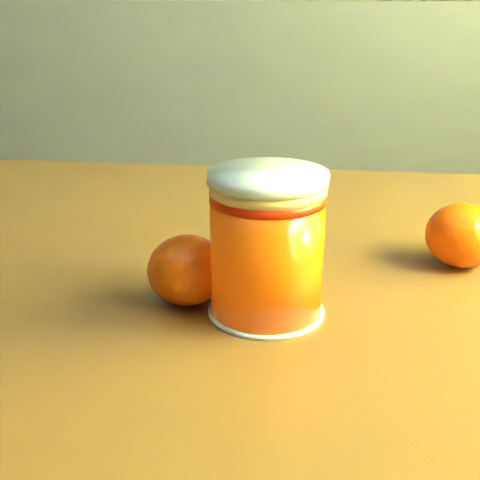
# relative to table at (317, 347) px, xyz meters

# --- Properties ---
(kitchen_counter) EXTENTS (3.15, 0.60, 0.90)m
(kitchen_counter) POSITION_rel_table_xyz_m (-0.86, 1.24, -0.16)
(kitchen_counter) COLOR #55545A
(kitchen_counter) RESTS_ON ground
(table) EXTENTS (0.94, 0.66, 0.70)m
(table) POSITION_rel_table_xyz_m (0.00, 0.00, 0.00)
(table) COLOR brown
(table) RESTS_ON ground
(juice_glass) EXTENTS (0.09, 0.09, 0.11)m
(juice_glass) POSITION_rel_table_xyz_m (-0.04, -0.11, 0.14)
(juice_glass) COLOR #DF4404
(juice_glass) RESTS_ON table
(orange_front) EXTENTS (0.06, 0.06, 0.05)m
(orange_front) POSITION_rel_table_xyz_m (-0.10, -0.10, 0.12)
(orange_front) COLOR #E84804
(orange_front) RESTS_ON table
(orange_back) EXTENTS (0.08, 0.08, 0.06)m
(orange_back) POSITION_rel_table_xyz_m (0.12, 0.01, 0.12)
(orange_back) COLOR #E84804
(orange_back) RESTS_ON table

